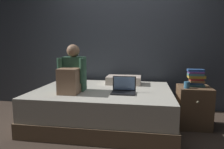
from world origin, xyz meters
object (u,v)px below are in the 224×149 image
(bed, at_px, (104,106))
(book_stack, at_px, (196,78))
(pillow, at_px, (124,80))
(person_sitting, at_px, (72,74))
(laptop, at_px, (124,89))
(mug, at_px, (187,85))
(nightstand, at_px, (193,107))

(bed, height_order, book_stack, book_stack)
(pillow, bearing_deg, book_stack, -19.32)
(person_sitting, distance_m, pillow, 0.95)
(laptop, bearing_deg, bed, 148.37)
(book_stack, xyz_separation_m, mug, (-0.14, -0.12, -0.08))
(nightstand, xyz_separation_m, mug, (-0.13, -0.12, 0.34))
(laptop, xyz_separation_m, pillow, (-0.07, 0.65, 0.01))
(person_sitting, bearing_deg, pillow, 45.94)
(bed, relative_size, mug, 22.22)
(bed, height_order, pillow, pillow)
(person_sitting, bearing_deg, mug, 6.64)
(person_sitting, xyz_separation_m, mug, (1.56, 0.18, -0.14))
(laptop, relative_size, mug, 3.56)
(nightstand, bearing_deg, mug, -137.31)
(nightstand, bearing_deg, laptop, -164.08)
(pillow, xyz_separation_m, book_stack, (1.06, -0.37, 0.12))
(bed, distance_m, book_stack, 1.39)
(person_sitting, relative_size, book_stack, 2.63)
(bed, xyz_separation_m, nightstand, (1.30, 0.08, 0.03))
(bed, distance_m, person_sitting, 0.68)
(laptop, bearing_deg, mug, 10.62)
(person_sitting, xyz_separation_m, pillow, (0.65, 0.67, -0.19))
(mug, bearing_deg, person_sitting, -173.36)
(laptop, bearing_deg, nightstand, 15.92)
(pillow, bearing_deg, bed, -119.60)
(bed, xyz_separation_m, laptop, (0.32, -0.20, 0.32))
(nightstand, bearing_deg, person_sitting, -169.89)
(nightstand, relative_size, laptop, 1.82)
(person_sitting, relative_size, pillow, 1.17)
(book_stack, relative_size, mug, 2.77)
(laptop, relative_size, book_stack, 1.28)
(bed, distance_m, laptop, 0.49)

